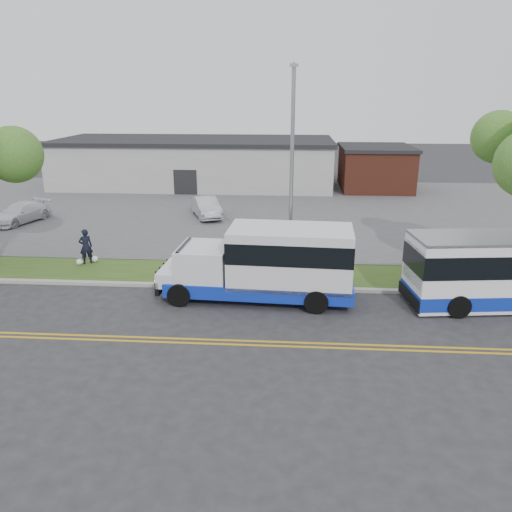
# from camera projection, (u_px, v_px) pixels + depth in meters

# --- Properties ---
(ground) EXTENTS (140.00, 140.00, 0.00)m
(ground) POSITION_uv_depth(u_px,v_px,m) (219.00, 298.00, 21.51)
(ground) COLOR #28282B
(ground) RESTS_ON ground
(lane_line_north) EXTENTS (70.00, 0.12, 0.01)m
(lane_line_north) POSITION_uv_depth(u_px,v_px,m) (204.00, 339.00, 17.86)
(lane_line_north) COLOR gold
(lane_line_north) RESTS_ON ground
(lane_line_south) EXTENTS (70.00, 0.12, 0.01)m
(lane_line_south) POSITION_uv_depth(u_px,v_px,m) (203.00, 343.00, 17.57)
(lane_line_south) COLOR gold
(lane_line_south) RESTS_ON ground
(curb) EXTENTS (80.00, 0.30, 0.15)m
(curb) POSITION_uv_depth(u_px,v_px,m) (223.00, 287.00, 22.52)
(curb) COLOR #9E9B93
(curb) RESTS_ON ground
(verge) EXTENTS (80.00, 3.30, 0.10)m
(verge) POSITION_uv_depth(u_px,v_px,m) (228.00, 273.00, 24.24)
(verge) COLOR #304316
(verge) RESTS_ON ground
(parking_lot) EXTENTS (80.00, 25.00, 0.10)m
(parking_lot) POSITION_uv_depth(u_px,v_px,m) (251.00, 209.00, 37.60)
(parking_lot) COLOR #4C4C4F
(parking_lot) RESTS_ON ground
(commercial_building) EXTENTS (25.40, 10.40, 4.35)m
(commercial_building) POSITION_uv_depth(u_px,v_px,m) (196.00, 162.00, 46.81)
(commercial_building) COLOR #9E9E99
(commercial_building) RESTS_ON ground
(brick_wing) EXTENTS (6.30, 7.30, 3.90)m
(brick_wing) POSITION_uv_depth(u_px,v_px,m) (375.00, 168.00, 44.83)
(brick_wing) COLOR brown
(brick_wing) RESTS_ON ground
(streetlight_near) EXTENTS (0.35, 1.53, 9.50)m
(streetlight_near) POSITION_uv_depth(u_px,v_px,m) (292.00, 167.00, 22.25)
(streetlight_near) COLOR gray
(streetlight_near) RESTS_ON verge
(shuttle_bus) EXTENTS (8.37, 3.16, 3.15)m
(shuttle_bus) POSITION_uv_depth(u_px,v_px,m) (271.00, 261.00, 20.90)
(shuttle_bus) COLOR #0F2AA9
(shuttle_bus) RESTS_ON ground
(pedestrian) EXTENTS (0.79, 0.72, 1.81)m
(pedestrian) POSITION_uv_depth(u_px,v_px,m) (86.00, 246.00, 25.23)
(pedestrian) COLOR black
(pedestrian) RESTS_ON verge
(parked_car_a) EXTENTS (2.97, 4.50, 1.40)m
(parked_car_a) POSITION_uv_depth(u_px,v_px,m) (206.00, 207.00, 34.84)
(parked_car_a) COLOR #B6B9BE
(parked_car_a) RESTS_ON parking_lot
(parked_car_b) EXTENTS (2.99, 4.78, 1.29)m
(parked_car_b) POSITION_uv_depth(u_px,v_px,m) (20.00, 213.00, 33.35)
(parked_car_b) COLOR white
(parked_car_b) RESTS_ON parking_lot
(grocery_bag_left) EXTENTS (0.32, 0.32, 0.32)m
(grocery_bag_left) POSITION_uv_depth(u_px,v_px,m) (80.00, 262.00, 25.24)
(grocery_bag_left) COLOR white
(grocery_bag_left) RESTS_ON verge
(grocery_bag_right) EXTENTS (0.32, 0.32, 0.32)m
(grocery_bag_right) POSITION_uv_depth(u_px,v_px,m) (95.00, 259.00, 25.68)
(grocery_bag_right) COLOR white
(grocery_bag_right) RESTS_ON verge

